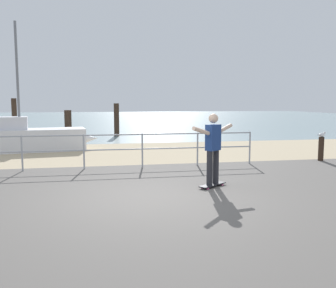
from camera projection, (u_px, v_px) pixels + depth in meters
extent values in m
cube|color=#605B56|center=(155.00, 213.00, 6.82)|extent=(24.00, 10.00, 0.04)
cube|color=tan|center=(124.00, 153.00, 14.62)|extent=(24.00, 6.00, 0.04)
cube|color=#849EA3|center=(106.00, 119.00, 41.95)|extent=(72.00, 50.00, 0.04)
cylinder|color=#9EA0A5|center=(22.00, 154.00, 10.67)|extent=(0.05, 0.05, 1.05)
cylinder|color=#9EA0A5|center=(84.00, 152.00, 10.99)|extent=(0.05, 0.05, 1.05)
cylinder|color=#9EA0A5|center=(142.00, 151.00, 11.30)|extent=(0.05, 0.05, 1.05)
cylinder|color=#9EA0A5|center=(198.00, 149.00, 11.62)|extent=(0.05, 0.05, 1.05)
cylinder|color=#9EA0A5|center=(250.00, 148.00, 11.94)|extent=(0.05, 0.05, 1.05)
cylinder|color=#9EA0A5|center=(83.00, 135.00, 10.93)|extent=(10.36, 0.04, 0.04)
cylinder|color=#9EA0A5|center=(84.00, 150.00, 10.98)|extent=(10.36, 0.04, 0.04)
cube|color=silver|center=(28.00, 140.00, 14.92)|extent=(4.55, 2.00, 0.90)
cone|color=silver|center=(84.00, 139.00, 15.62)|extent=(1.20, 0.91, 0.77)
cylinder|color=slate|center=(17.00, 76.00, 14.53)|extent=(0.10, 0.10, 4.17)
cube|color=silver|center=(11.00, 123.00, 14.65)|extent=(1.31, 1.06, 0.50)
cube|color=black|center=(212.00, 185.00, 8.76)|extent=(0.77, 0.63, 0.02)
cylinder|color=#E5598C|center=(208.00, 189.00, 8.51)|extent=(0.07, 0.06, 0.06)
cylinder|color=#E5598C|center=(202.00, 188.00, 8.62)|extent=(0.07, 0.06, 0.06)
cylinder|color=#E5598C|center=(222.00, 185.00, 8.91)|extent=(0.07, 0.06, 0.06)
cylinder|color=#E5598C|center=(217.00, 184.00, 9.02)|extent=(0.07, 0.06, 0.06)
cylinder|color=#26262B|center=(210.00, 168.00, 8.63)|extent=(0.14, 0.14, 0.80)
cylinder|color=#26262B|center=(216.00, 167.00, 8.80)|extent=(0.14, 0.14, 0.80)
cube|color=navy|center=(213.00, 137.00, 8.63)|extent=(0.41, 0.37, 0.60)
sphere|color=beige|center=(213.00, 118.00, 8.58)|extent=(0.22, 0.22, 0.22)
cylinder|color=beige|center=(201.00, 131.00, 8.29)|extent=(0.50, 0.40, 0.23)
cylinder|color=beige|center=(224.00, 129.00, 8.93)|extent=(0.50, 0.40, 0.23)
cylinder|color=#332319|center=(321.00, 149.00, 12.55)|extent=(0.18, 0.18, 0.82)
ellipsoid|color=white|center=(322.00, 135.00, 12.49)|extent=(0.35, 0.29, 0.14)
sphere|color=white|center=(324.00, 133.00, 12.61)|extent=(0.09, 0.09, 0.09)
cone|color=gold|center=(325.00, 133.00, 12.64)|extent=(0.06, 0.05, 0.02)
cube|color=slate|center=(319.00, 135.00, 12.38)|extent=(0.14, 0.13, 0.02)
cylinder|color=#332319|center=(15.00, 119.00, 19.04)|extent=(0.26, 0.26, 2.15)
cylinder|color=#332319|center=(68.00, 125.00, 19.88)|extent=(0.37, 0.37, 1.53)
cylinder|color=#332319|center=(117.00, 120.00, 21.29)|extent=(0.30, 0.30, 1.87)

